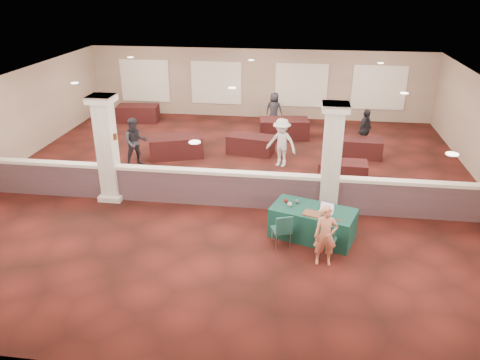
# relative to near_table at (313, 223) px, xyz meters

# --- Properties ---
(ground) EXTENTS (16.00, 16.00, 0.00)m
(ground) POSITION_rel_near_table_xyz_m (-2.55, 3.00, -0.40)
(ground) COLOR #4A1712
(ground) RESTS_ON ground
(wall_back) EXTENTS (16.00, 0.04, 3.20)m
(wall_back) POSITION_rel_near_table_xyz_m (-2.55, 11.00, 1.20)
(wall_back) COLOR gray
(wall_back) RESTS_ON ground
(wall_front) EXTENTS (16.00, 0.04, 3.20)m
(wall_front) POSITION_rel_near_table_xyz_m (-2.55, -5.00, 1.20)
(wall_front) COLOR gray
(wall_front) RESTS_ON ground
(ceiling) EXTENTS (16.00, 16.00, 0.02)m
(ceiling) POSITION_rel_near_table_xyz_m (-2.55, 3.00, 2.80)
(ceiling) COLOR white
(ceiling) RESTS_ON wall_back
(partition_wall) EXTENTS (15.60, 0.28, 1.10)m
(partition_wall) POSITION_rel_near_table_xyz_m (-2.55, 1.50, 0.16)
(partition_wall) COLOR #50363D
(partition_wall) RESTS_ON ground
(column_left) EXTENTS (0.72, 0.72, 3.20)m
(column_left) POSITION_rel_near_table_xyz_m (-6.05, 1.50, 1.23)
(column_left) COLOR beige
(column_left) RESTS_ON ground
(column_right) EXTENTS (0.72, 0.72, 3.20)m
(column_right) POSITION_rel_near_table_xyz_m (0.45, 1.50, 1.23)
(column_right) COLOR beige
(column_right) RESTS_ON ground
(sconce_left) EXTENTS (0.12, 0.12, 0.18)m
(sconce_left) POSITION_rel_near_table_xyz_m (-6.33, 1.50, 1.60)
(sconce_left) COLOR brown
(sconce_left) RESTS_ON column_left
(sconce_right) EXTENTS (0.12, 0.12, 0.18)m
(sconce_right) POSITION_rel_near_table_xyz_m (-5.77, 1.50, 1.60)
(sconce_right) COLOR brown
(sconce_right) RESTS_ON column_left
(near_table) EXTENTS (2.33, 1.65, 0.81)m
(near_table) POSITION_rel_near_table_xyz_m (0.00, 0.00, 0.00)
(near_table) COLOR #103D36
(near_table) RESTS_ON ground
(conf_chair_main) EXTENTS (0.57, 0.57, 0.92)m
(conf_chair_main) POSITION_rel_near_table_xyz_m (0.31, -0.88, 0.14)
(conf_chair_main) COLOR #1B5045
(conf_chair_main) RESTS_ON ground
(conf_chair_side) EXTENTS (0.57, 0.57, 0.88)m
(conf_chair_side) POSITION_rel_near_table_xyz_m (-0.75, -0.58, 0.12)
(conf_chair_side) COLOR #1B5045
(conf_chair_side) RESTS_ON ground
(woman) EXTENTS (0.57, 0.40, 1.50)m
(woman) POSITION_rel_near_table_xyz_m (0.27, -1.20, 0.35)
(woman) COLOR #E47963
(woman) RESTS_ON ground
(far_table_front_left) EXTENTS (2.16, 1.58, 0.79)m
(far_table_front_left) POSITION_rel_near_table_xyz_m (-5.05, 5.25, -0.01)
(far_table_front_left) COLOR black
(far_table_front_left) RESTS_ON ground
(far_table_front_center) EXTENTS (1.85, 1.17, 0.70)m
(far_table_front_center) POSITION_rel_near_table_xyz_m (-2.32, 6.00, -0.05)
(far_table_front_center) COLOR black
(far_table_front_center) RESTS_ON ground
(far_table_front_right) EXTENTS (1.62, 0.86, 0.65)m
(far_table_front_right) POSITION_rel_near_table_xyz_m (0.99, 3.88, -0.08)
(far_table_front_right) COLOR black
(far_table_front_right) RESTS_ON ground
(far_table_back_left) EXTENTS (1.95, 1.13, 0.76)m
(far_table_back_left) POSITION_rel_near_table_xyz_m (-8.00, 9.50, -0.03)
(far_table_back_left) COLOR black
(far_table_back_left) RESTS_ON ground
(far_table_back_center) EXTENTS (2.13, 1.27, 0.81)m
(far_table_back_center) POSITION_rel_near_table_xyz_m (-1.16, 8.01, 0.00)
(far_table_back_center) COLOR black
(far_table_back_center) RESTS_ON ground
(far_table_back_right) EXTENTS (1.75, 0.93, 0.69)m
(far_table_back_right) POSITION_rel_near_table_xyz_m (1.73, 6.20, -0.06)
(far_table_back_right) COLOR black
(far_table_back_right) RESTS_ON ground
(attendee_a) EXTENTS (0.96, 0.80, 1.75)m
(attendee_a) POSITION_rel_near_table_xyz_m (-6.21, 4.20, 0.47)
(attendee_a) COLOR black
(attendee_a) RESTS_ON ground
(attendee_b) EXTENTS (1.23, 0.90, 1.75)m
(attendee_b) POSITION_rel_near_table_xyz_m (-1.10, 4.86, 0.47)
(attendee_b) COLOR silver
(attendee_b) RESTS_ON ground
(attendee_c) EXTENTS (0.90, 1.06, 1.64)m
(attendee_c) POSITION_rel_near_table_xyz_m (1.99, 6.90, 0.42)
(attendee_c) COLOR black
(attendee_c) RESTS_ON ground
(attendee_d) EXTENTS (0.84, 0.59, 1.55)m
(attendee_d) POSITION_rel_near_table_xyz_m (-1.69, 9.53, 0.37)
(attendee_d) COLOR black
(attendee_d) RESTS_ON ground
(laptop_base) EXTENTS (0.43, 0.35, 0.02)m
(laptop_base) POSITION_rel_near_table_xyz_m (0.30, -0.15, 0.41)
(laptop_base) COLOR silver
(laptop_base) RESTS_ON near_table
(laptop_screen) EXTENTS (0.35, 0.12, 0.24)m
(laptop_screen) POSITION_rel_near_table_xyz_m (0.34, -0.03, 0.55)
(laptop_screen) COLOR silver
(laptop_screen) RESTS_ON near_table
(screen_glow) EXTENTS (0.32, 0.11, 0.21)m
(screen_glow) POSITION_rel_near_table_xyz_m (0.34, -0.04, 0.53)
(screen_glow) COLOR silver
(screen_glow) RESTS_ON near_table
(knitting) EXTENTS (0.52, 0.45, 0.03)m
(knitting) POSITION_rel_near_table_xyz_m (-0.03, -0.28, 0.42)
(knitting) COLOR #AE4B1B
(knitting) RESTS_ON near_table
(yarn_cream) EXTENTS (0.12, 0.12, 0.12)m
(yarn_cream) POSITION_rel_near_table_xyz_m (-0.61, 0.08, 0.47)
(yarn_cream) COLOR beige
(yarn_cream) RESTS_ON near_table
(yarn_red) EXTENTS (0.11, 0.11, 0.11)m
(yarn_red) POSITION_rel_near_table_xyz_m (-0.72, 0.29, 0.46)
(yarn_red) COLOR maroon
(yarn_red) RESTS_ON near_table
(yarn_grey) EXTENTS (0.12, 0.12, 0.12)m
(yarn_grey) POSITION_rel_near_table_xyz_m (-0.43, 0.28, 0.46)
(yarn_grey) COLOR #515157
(yarn_grey) RESTS_ON near_table
(scissors) EXTENTS (0.14, 0.07, 0.01)m
(scissors) POSITION_rel_near_table_xyz_m (0.59, -0.52, 0.41)
(scissors) COLOR red
(scissors) RESTS_ON near_table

